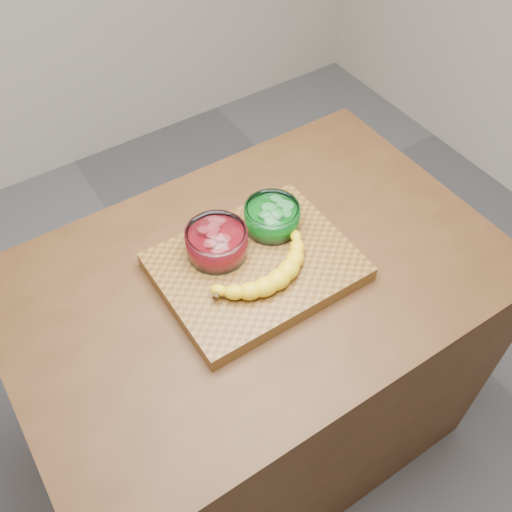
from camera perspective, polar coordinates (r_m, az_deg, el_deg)
ground at (r=2.15m, az=-0.00°, el=-16.77°), size 3.50×3.50×0.00m
counter at (r=1.74m, az=-0.00°, el=-10.88°), size 1.20×0.80×0.90m
cutting_board at (r=1.35m, az=-0.00°, el=-1.09°), size 0.45×0.35×0.04m
bowl_red at (r=1.34m, az=-3.94°, el=1.38°), size 0.15×0.15×0.07m
bowl_green at (r=1.39m, az=1.60°, el=3.91°), size 0.14×0.14×0.06m
banana at (r=1.30m, az=0.86°, el=-1.32°), size 0.31×0.15×0.04m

